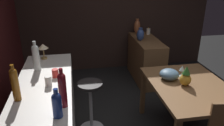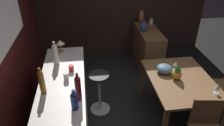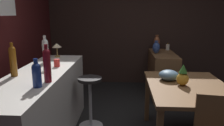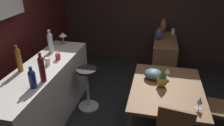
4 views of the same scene
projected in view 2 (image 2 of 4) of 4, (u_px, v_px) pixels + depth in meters
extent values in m
plane|color=black|center=(155.00, 123.00, 3.41)|extent=(9.00, 9.00, 0.00)
cube|color=#33231E|center=(114.00, 0.00, 4.86)|extent=(0.10, 4.40, 2.60)
cube|color=brown|center=(181.00, 80.00, 3.20)|extent=(1.22, 0.91, 0.04)
cube|color=brown|center=(143.00, 80.00, 3.82)|extent=(0.06, 0.06, 0.70)
cube|color=brown|center=(221.00, 123.00, 2.96)|extent=(0.06, 0.06, 0.70)
cube|color=brown|center=(186.00, 77.00, 3.91)|extent=(0.06, 0.06, 0.70)
cube|color=silver|center=(65.00, 109.00, 3.04)|extent=(2.10, 0.60, 0.90)
cube|color=brown|center=(147.00, 47.00, 4.78)|extent=(1.10, 0.44, 0.82)
cube|color=brown|center=(206.00, 112.00, 2.70)|extent=(0.09, 0.38, 0.41)
cube|color=brown|center=(220.00, 86.00, 3.52)|extent=(0.46, 0.46, 0.04)
cylinder|color=brown|center=(211.00, 103.00, 3.50)|extent=(0.04, 0.04, 0.42)
cylinder|color=brown|center=(204.00, 91.00, 3.78)|extent=(0.04, 0.04, 0.42)
cylinder|color=brown|center=(222.00, 91.00, 3.77)|extent=(0.04, 0.04, 0.42)
cylinder|color=#262323|center=(99.00, 76.00, 3.31)|extent=(0.32, 0.32, 0.04)
cylinder|color=silver|center=(100.00, 94.00, 3.49)|extent=(0.04, 0.04, 0.69)
cylinder|color=silver|center=(100.00, 109.00, 3.67)|extent=(0.34, 0.34, 0.03)
cylinder|color=silver|center=(216.00, 93.00, 2.90)|extent=(0.07, 0.07, 0.00)
cylinder|color=silver|center=(216.00, 91.00, 2.88)|extent=(0.01, 0.01, 0.07)
cone|color=silver|center=(218.00, 86.00, 2.84)|extent=(0.07, 0.07, 0.08)
cylinder|color=silver|center=(175.00, 69.00, 3.40)|extent=(0.07, 0.07, 0.00)
cylinder|color=silver|center=(175.00, 67.00, 3.38)|extent=(0.01, 0.01, 0.08)
cone|color=silver|center=(176.00, 63.00, 3.34)|extent=(0.07, 0.07, 0.07)
ellipsoid|color=gold|center=(177.00, 75.00, 3.15)|extent=(0.14, 0.14, 0.15)
cone|color=#2D6B28|center=(178.00, 67.00, 3.08)|extent=(0.10, 0.10, 0.10)
ellipsoid|color=slate|center=(164.00, 69.00, 3.30)|extent=(0.25, 0.25, 0.13)
cylinder|color=silver|center=(56.00, 56.00, 3.17)|extent=(0.08, 0.08, 0.28)
sphere|color=silver|center=(54.00, 47.00, 3.10)|extent=(0.08, 0.08, 0.08)
cylinder|color=silver|center=(54.00, 44.00, 3.07)|extent=(0.04, 0.04, 0.07)
cylinder|color=maroon|center=(78.00, 90.00, 2.48)|extent=(0.07, 0.07, 0.29)
sphere|color=maroon|center=(77.00, 79.00, 2.40)|extent=(0.07, 0.07, 0.07)
cylinder|color=maroon|center=(77.00, 76.00, 2.37)|extent=(0.03, 0.03, 0.06)
cylinder|color=navy|center=(75.00, 102.00, 2.37)|extent=(0.08, 0.08, 0.18)
sphere|color=navy|center=(74.00, 96.00, 2.32)|extent=(0.08, 0.08, 0.08)
cylinder|color=navy|center=(73.00, 92.00, 2.29)|extent=(0.04, 0.04, 0.06)
cylinder|color=#8C5114|center=(42.00, 83.00, 2.58)|extent=(0.07, 0.07, 0.29)
sphere|color=#8C5114|center=(40.00, 73.00, 2.51)|extent=(0.07, 0.07, 0.07)
cylinder|color=#8C5114|center=(39.00, 70.00, 2.48)|extent=(0.03, 0.03, 0.05)
cylinder|color=white|center=(66.00, 76.00, 2.87)|extent=(0.07, 0.07, 0.11)
torus|color=white|center=(66.00, 74.00, 2.90)|extent=(0.05, 0.01, 0.05)
cylinder|color=red|center=(71.00, 68.00, 3.04)|extent=(0.07, 0.07, 0.10)
torus|color=red|center=(71.00, 66.00, 3.08)|extent=(0.05, 0.01, 0.05)
cylinder|color=#A58447|center=(61.00, 51.00, 3.56)|extent=(0.08, 0.08, 0.02)
cylinder|color=#A58447|center=(61.00, 47.00, 3.52)|extent=(0.02, 0.02, 0.13)
cone|color=beige|center=(60.00, 42.00, 3.47)|extent=(0.14, 0.14, 0.06)
cylinder|color=white|center=(151.00, 21.00, 4.86)|extent=(0.07, 0.07, 0.12)
ellipsoid|color=yellow|center=(151.00, 18.00, 4.82)|extent=(0.01, 0.01, 0.03)
ellipsoid|color=#334C8C|center=(143.00, 27.00, 4.45)|extent=(0.14, 0.14, 0.22)
cylinder|color=#334C8C|center=(144.00, 21.00, 4.39)|extent=(0.08, 0.08, 0.02)
ellipsoid|color=#B26038|center=(141.00, 17.00, 4.88)|extent=(0.13, 0.13, 0.28)
cylinder|color=#B26038|center=(142.00, 11.00, 4.80)|extent=(0.07, 0.07, 0.02)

